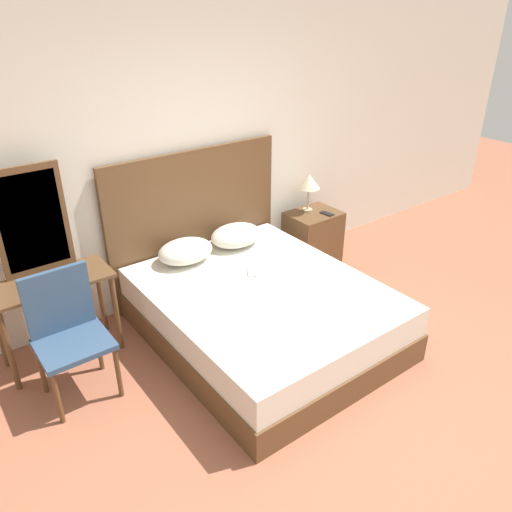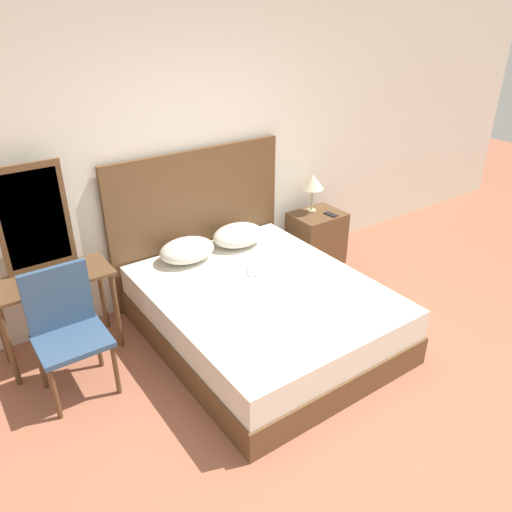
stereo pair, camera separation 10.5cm
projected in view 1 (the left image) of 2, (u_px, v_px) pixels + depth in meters
name	position (u px, v px, depth m)	size (l,w,h in m)	color
ground_plane	(366.00, 429.00, 3.41)	(16.00, 16.00, 0.00)	#9E5B42
wall_back	(180.00, 157.00, 4.49)	(10.00, 0.06, 2.70)	silver
bed	(263.00, 313.00, 4.24)	(1.71, 2.08, 0.50)	brown
headboard	(196.00, 223.00, 4.78)	(1.79, 0.05, 1.41)	brown
pillow_left	(186.00, 251.00, 4.49)	(0.51, 0.39, 0.20)	silver
pillow_right	(236.00, 235.00, 4.78)	(0.51, 0.39, 0.20)	silver
phone_on_bed	(251.00, 272.00, 4.33)	(0.14, 0.16, 0.01)	#B7B7BC
nightstand	(312.00, 238.00, 5.45)	(0.54, 0.43, 0.58)	brown
table_lamp	(309.00, 182.00, 5.22)	(0.24, 0.24, 0.41)	tan
phone_on_nightstand	(327.00, 214.00, 5.28)	(0.08, 0.16, 0.01)	black
vanity_desk	(53.00, 297.00, 3.84)	(0.90, 0.42, 0.72)	brown
vanity_mirror	(31.00, 221.00, 3.71)	(0.53, 0.03, 0.85)	brown
chair	(67.00, 327.00, 3.54)	(0.49, 0.44, 0.96)	#334C6B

